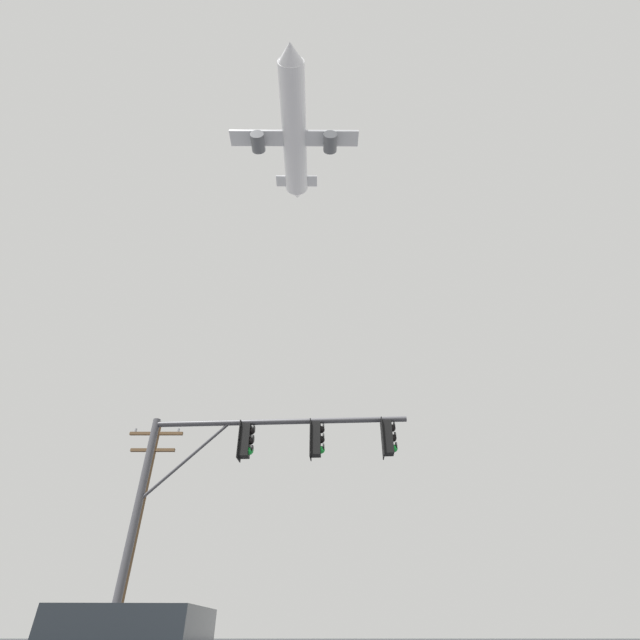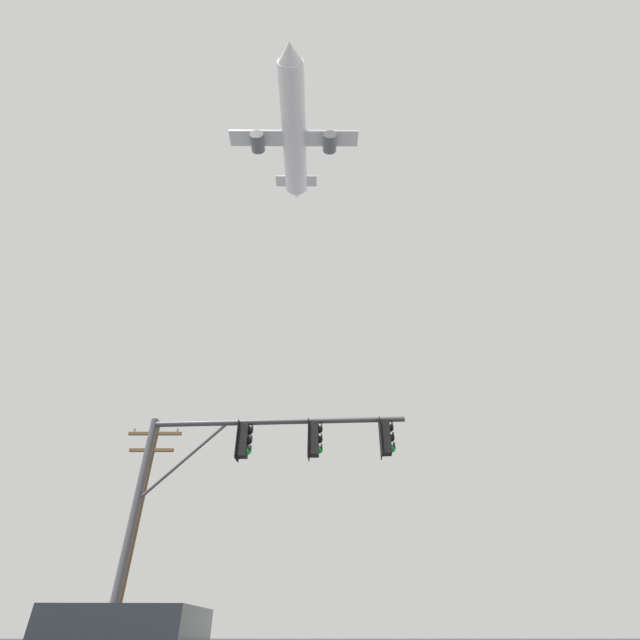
{
  "view_description": "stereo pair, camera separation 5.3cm",
  "coord_description": "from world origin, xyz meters",
  "views": [
    {
      "loc": [
        -0.79,
        -3.74,
        1.38
      ],
      "look_at": [
        -0.73,
        16.96,
        15.76
      ],
      "focal_mm": 24.91,
      "sensor_mm": 36.0,
      "label": 1
    },
    {
      "loc": [
        -0.74,
        -3.74,
        1.38
      ],
      "look_at": [
        -0.73,
        16.96,
        15.76
      ],
      "focal_mm": 24.91,
      "sensor_mm": 36.0,
      "label": 2
    }
  ],
  "objects": [
    {
      "name": "utility_pole",
      "position": [
        -7.64,
        14.19,
        4.56
      ],
      "size": [
        2.2,
        0.28,
        8.55
      ],
      "color": "brown",
      "rests_on": "ground"
    },
    {
      "name": "signal_pole_near",
      "position": [
        -2.65,
        8.08,
        4.88
      ],
      "size": [
        7.13,
        0.7,
        6.25
      ],
      "color": "#4C4C51",
      "rests_on": "ground"
    },
    {
      "name": "airplane",
      "position": [
        -4.19,
        30.02,
        54.8
      ],
      "size": [
        16.87,
        21.84,
        5.99
      ],
      "color": "white"
    }
  ]
}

